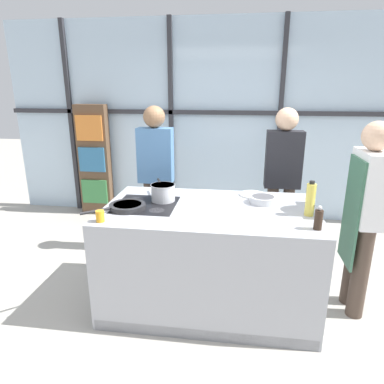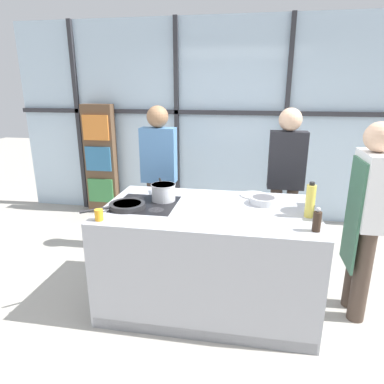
{
  "view_description": "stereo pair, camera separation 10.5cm",
  "coord_description": "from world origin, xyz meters",
  "px_view_note": "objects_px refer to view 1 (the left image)",
  "views": [
    {
      "loc": [
        0.23,
        -2.72,
        1.9
      ],
      "look_at": [
        -0.17,
        0.1,
        1.02
      ],
      "focal_mm": 32.0,
      "sensor_mm": 36.0,
      "label": 1
    },
    {
      "loc": [
        0.33,
        -2.7,
        1.9
      ],
      "look_at": [
        -0.17,
        0.1,
        1.02
      ],
      "focal_mm": 32.0,
      "sensor_mm": 36.0,
      "label": 2
    }
  ],
  "objects_px": {
    "spectator_far_left": "(156,170)",
    "spectator_center_left": "(282,174)",
    "chef": "(365,210)",
    "mixing_bowl": "(263,199)",
    "frying_pan": "(127,206)",
    "oil_bottle": "(310,199)",
    "saucepan": "(163,192)",
    "white_plate": "(253,195)",
    "pepper_grinder": "(318,219)",
    "juice_glass_near": "(100,216)"
  },
  "relations": [
    {
      "from": "spectator_far_left",
      "to": "frying_pan",
      "type": "xyz_separation_m",
      "value": [
        0.01,
        -1.09,
        -0.05
      ]
    },
    {
      "from": "spectator_far_left",
      "to": "oil_bottle",
      "type": "height_order",
      "value": "spectator_far_left"
    },
    {
      "from": "spectator_center_left",
      "to": "mixing_bowl",
      "type": "distance_m",
      "value": 0.82
    },
    {
      "from": "frying_pan",
      "to": "saucepan",
      "type": "distance_m",
      "value": 0.37
    },
    {
      "from": "frying_pan",
      "to": "oil_bottle",
      "type": "distance_m",
      "value": 1.49
    },
    {
      "from": "spectator_far_left",
      "to": "pepper_grinder",
      "type": "bearing_deg",
      "value": 138.96
    },
    {
      "from": "pepper_grinder",
      "to": "juice_glass_near",
      "type": "relative_size",
      "value": 2.05
    },
    {
      "from": "oil_bottle",
      "to": "pepper_grinder",
      "type": "bearing_deg",
      "value": -87.95
    },
    {
      "from": "spectator_far_left",
      "to": "pepper_grinder",
      "type": "relative_size",
      "value": 9.42
    },
    {
      "from": "spectator_center_left",
      "to": "saucepan",
      "type": "xyz_separation_m",
      "value": [
        -1.13,
        -0.84,
        0.01
      ]
    },
    {
      "from": "spectator_far_left",
      "to": "juice_glass_near",
      "type": "distance_m",
      "value": 1.39
    },
    {
      "from": "saucepan",
      "to": "mixing_bowl",
      "type": "height_order",
      "value": "saucepan"
    },
    {
      "from": "spectator_center_left",
      "to": "pepper_grinder",
      "type": "distance_m",
      "value": 1.31
    },
    {
      "from": "oil_bottle",
      "to": "juice_glass_near",
      "type": "relative_size",
      "value": 3.22
    },
    {
      "from": "white_plate",
      "to": "mixing_bowl",
      "type": "height_order",
      "value": "mixing_bowl"
    },
    {
      "from": "spectator_far_left",
      "to": "white_plate",
      "type": "bearing_deg",
      "value": 152.11
    },
    {
      "from": "saucepan",
      "to": "white_plate",
      "type": "bearing_deg",
      "value": 18.5
    },
    {
      "from": "saucepan",
      "to": "juice_glass_near",
      "type": "distance_m",
      "value": 0.66
    },
    {
      "from": "saucepan",
      "to": "juice_glass_near",
      "type": "xyz_separation_m",
      "value": [
        -0.36,
        -0.55,
        -0.04
      ]
    },
    {
      "from": "spectator_far_left",
      "to": "spectator_center_left",
      "type": "xyz_separation_m",
      "value": [
        1.4,
        0.0,
        -0.0
      ]
    },
    {
      "from": "saucepan",
      "to": "white_plate",
      "type": "height_order",
      "value": "saucepan"
    },
    {
      "from": "mixing_bowl",
      "to": "juice_glass_near",
      "type": "relative_size",
      "value": 2.69
    },
    {
      "from": "chef",
      "to": "spectator_center_left",
      "type": "relative_size",
      "value": 0.98
    },
    {
      "from": "spectator_center_left",
      "to": "frying_pan",
      "type": "relative_size",
      "value": 3.68
    },
    {
      "from": "oil_bottle",
      "to": "white_plate",
      "type": "bearing_deg",
      "value": 132.39
    },
    {
      "from": "chef",
      "to": "oil_bottle",
      "type": "xyz_separation_m",
      "value": [
        -0.47,
        -0.14,
        0.11
      ]
    },
    {
      "from": "spectator_center_left",
      "to": "spectator_far_left",
      "type": "bearing_deg",
      "value": 0.0
    },
    {
      "from": "frying_pan",
      "to": "saucepan",
      "type": "xyz_separation_m",
      "value": [
        0.25,
        0.26,
        0.06
      ]
    },
    {
      "from": "frying_pan",
      "to": "mixing_bowl",
      "type": "xyz_separation_m",
      "value": [
        1.14,
        0.32,
        0.01
      ]
    },
    {
      "from": "spectator_far_left",
      "to": "saucepan",
      "type": "xyz_separation_m",
      "value": [
        0.27,
        -0.84,
        0.01
      ]
    },
    {
      "from": "spectator_far_left",
      "to": "mixing_bowl",
      "type": "xyz_separation_m",
      "value": [
        1.15,
        -0.78,
        -0.04
      ]
    },
    {
      "from": "frying_pan",
      "to": "white_plate",
      "type": "relative_size",
      "value": 1.84
    },
    {
      "from": "pepper_grinder",
      "to": "spectator_center_left",
      "type": "bearing_deg",
      "value": 94.59
    },
    {
      "from": "spectator_far_left",
      "to": "spectator_center_left",
      "type": "relative_size",
      "value": 1.01
    },
    {
      "from": "spectator_far_left",
      "to": "saucepan",
      "type": "distance_m",
      "value": 0.88
    },
    {
      "from": "frying_pan",
      "to": "mixing_bowl",
      "type": "bearing_deg",
      "value": 15.52
    },
    {
      "from": "frying_pan",
      "to": "pepper_grinder",
      "type": "relative_size",
      "value": 2.55
    },
    {
      "from": "pepper_grinder",
      "to": "chef",
      "type": "bearing_deg",
      "value": 42.71
    },
    {
      "from": "chef",
      "to": "saucepan",
      "type": "bearing_deg",
      "value": 88.16
    },
    {
      "from": "white_plate",
      "to": "oil_bottle",
      "type": "bearing_deg",
      "value": -47.61
    },
    {
      "from": "frying_pan",
      "to": "pepper_grinder",
      "type": "xyz_separation_m",
      "value": [
        1.49,
        -0.22,
        0.06
      ]
    },
    {
      "from": "frying_pan",
      "to": "juice_glass_near",
      "type": "bearing_deg",
      "value": -110.37
    },
    {
      "from": "spectator_far_left",
      "to": "juice_glass_near",
      "type": "bearing_deg",
      "value": 86.07
    },
    {
      "from": "white_plate",
      "to": "juice_glass_near",
      "type": "relative_size",
      "value": 2.84
    },
    {
      "from": "juice_glass_near",
      "to": "white_plate",
      "type": "bearing_deg",
      "value": 35.11
    },
    {
      "from": "spectator_center_left",
      "to": "frying_pan",
      "type": "bearing_deg",
      "value": 38.22
    },
    {
      "from": "frying_pan",
      "to": "white_plate",
      "type": "height_order",
      "value": "frying_pan"
    },
    {
      "from": "chef",
      "to": "mixing_bowl",
      "type": "xyz_separation_m",
      "value": [
        -0.81,
        0.11,
        0.01
      ]
    },
    {
      "from": "chef",
      "to": "frying_pan",
      "type": "bearing_deg",
      "value": 95.91
    },
    {
      "from": "pepper_grinder",
      "to": "juice_glass_near",
      "type": "xyz_separation_m",
      "value": [
        -1.6,
        -0.08,
        -0.04
      ]
    }
  ]
}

